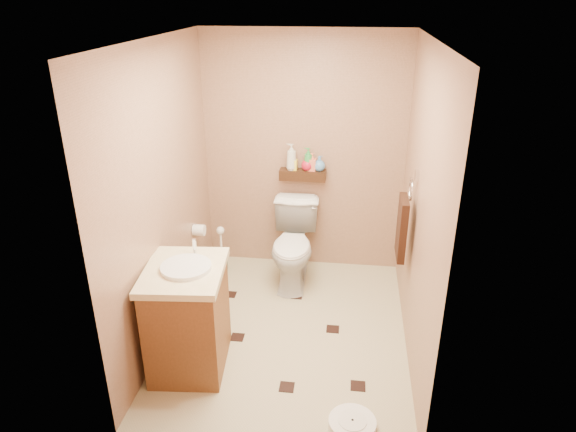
# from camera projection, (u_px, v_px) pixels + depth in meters

# --- Properties ---
(ground) EXTENTS (2.50, 2.50, 0.00)m
(ground) POSITION_uv_depth(u_px,v_px,m) (288.00, 330.00, 4.45)
(ground) COLOR #BAAD88
(ground) RESTS_ON ground
(wall_back) EXTENTS (2.00, 0.04, 2.40)m
(wall_back) POSITION_uv_depth(u_px,v_px,m) (304.00, 155.00, 5.09)
(wall_back) COLOR #9F735B
(wall_back) RESTS_ON ground
(wall_front) EXTENTS (2.00, 0.04, 2.40)m
(wall_front) POSITION_uv_depth(u_px,v_px,m) (259.00, 288.00, 2.83)
(wall_front) COLOR #9F735B
(wall_front) RESTS_ON ground
(wall_left) EXTENTS (0.04, 2.50, 2.40)m
(wall_left) POSITION_uv_depth(u_px,v_px,m) (163.00, 197.00, 4.07)
(wall_left) COLOR #9F735B
(wall_left) RESTS_ON ground
(wall_right) EXTENTS (0.04, 2.50, 2.40)m
(wall_right) POSITION_uv_depth(u_px,v_px,m) (420.00, 209.00, 3.84)
(wall_right) COLOR #9F735B
(wall_right) RESTS_ON ground
(ceiling) EXTENTS (2.00, 2.50, 0.02)m
(ceiling) POSITION_uv_depth(u_px,v_px,m) (288.00, 39.00, 3.47)
(ceiling) COLOR silver
(ceiling) RESTS_ON wall_back
(wall_shelf) EXTENTS (0.46, 0.14, 0.10)m
(wall_shelf) POSITION_uv_depth(u_px,v_px,m) (303.00, 175.00, 5.09)
(wall_shelf) COLOR #391F0F
(wall_shelf) RESTS_ON wall_back
(floor_accents) EXTENTS (1.34, 1.35, 0.01)m
(floor_accents) POSITION_uv_depth(u_px,v_px,m) (288.00, 334.00, 4.39)
(floor_accents) COLOR black
(floor_accents) RESTS_ON ground
(toilet) EXTENTS (0.47, 0.80, 0.80)m
(toilet) POSITION_uv_depth(u_px,v_px,m) (294.00, 245.00, 5.04)
(toilet) COLOR white
(toilet) RESTS_ON ground
(vanity) EXTENTS (0.64, 0.75, 0.98)m
(vanity) POSITION_uv_depth(u_px,v_px,m) (188.00, 316.00, 3.89)
(vanity) COLOR brown
(vanity) RESTS_ON ground
(bathroom_scale) EXTENTS (0.34, 0.34, 0.06)m
(bathroom_scale) POSITION_uv_depth(u_px,v_px,m) (352.00, 424.00, 3.45)
(bathroom_scale) COLOR white
(bathroom_scale) RESTS_ON ground
(toilet_brush) EXTENTS (0.11, 0.11, 0.49)m
(toilet_brush) POSITION_uv_depth(u_px,v_px,m) (222.00, 255.00, 5.35)
(toilet_brush) COLOR #175D51
(toilet_brush) RESTS_ON ground
(towel_ring) EXTENTS (0.12, 0.30, 0.76)m
(towel_ring) POSITION_uv_depth(u_px,v_px,m) (403.00, 225.00, 4.18)
(towel_ring) COLOR silver
(towel_ring) RESTS_ON wall_right
(toilet_paper) EXTENTS (0.12, 0.11, 0.12)m
(toilet_paper) POSITION_uv_depth(u_px,v_px,m) (199.00, 230.00, 4.90)
(toilet_paper) COLOR white
(toilet_paper) RESTS_ON wall_left
(bottle_a) EXTENTS (0.11, 0.11, 0.26)m
(bottle_a) POSITION_uv_depth(u_px,v_px,m) (291.00, 157.00, 5.03)
(bottle_a) COLOR beige
(bottle_a) RESTS_ON wall_shelf
(bottle_b) EXTENTS (0.07, 0.07, 0.15)m
(bottle_b) POSITION_uv_depth(u_px,v_px,m) (294.00, 162.00, 5.05)
(bottle_b) COLOR yellow
(bottle_b) RESTS_ON wall_shelf
(bottle_c) EXTENTS (0.14, 0.14, 0.15)m
(bottle_c) POSITION_uv_depth(u_px,v_px,m) (307.00, 163.00, 5.04)
(bottle_c) COLOR red
(bottle_c) RESTS_ON wall_shelf
(bottle_d) EXTENTS (0.10, 0.10, 0.23)m
(bottle_d) POSITION_uv_depth(u_px,v_px,m) (308.00, 159.00, 5.02)
(bottle_d) COLOR green
(bottle_d) RESTS_ON wall_shelf
(bottle_e) EXTENTS (0.09, 0.09, 0.18)m
(bottle_e) POSITION_uv_depth(u_px,v_px,m) (312.00, 162.00, 5.03)
(bottle_e) COLOR #E66E4C
(bottle_e) RESTS_ON wall_shelf
(bottle_f) EXTENTS (0.13, 0.13, 0.15)m
(bottle_f) POSITION_uv_depth(u_px,v_px,m) (319.00, 163.00, 5.02)
(bottle_f) COLOR #4D84C1
(bottle_f) RESTS_ON wall_shelf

